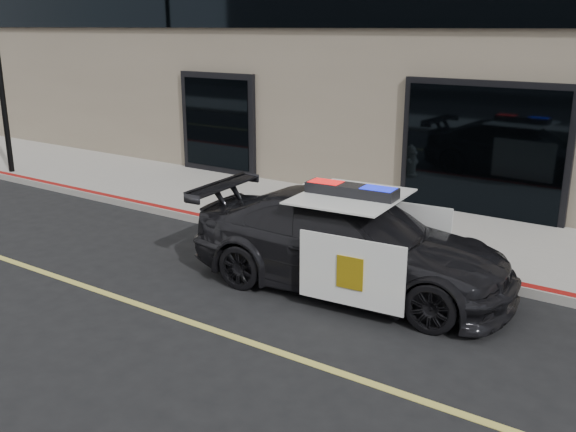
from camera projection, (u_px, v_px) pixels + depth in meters
The scene contains 4 objects.
ground at pixel (359, 380), 7.35m from camera, with size 120.00×120.00×0.00m, color black.
sidewalk_n at pixel (500, 248), 11.47m from camera, with size 60.00×3.50×0.15m, color gray.
police_car at pixel (350, 243), 9.73m from camera, with size 2.88×5.35×1.64m.
fire_hydrant at pixel (306, 204), 12.60m from camera, with size 0.38×0.52×0.83m.
Camera 1 is at (3.02, -5.82, 3.89)m, focal length 40.00 mm.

